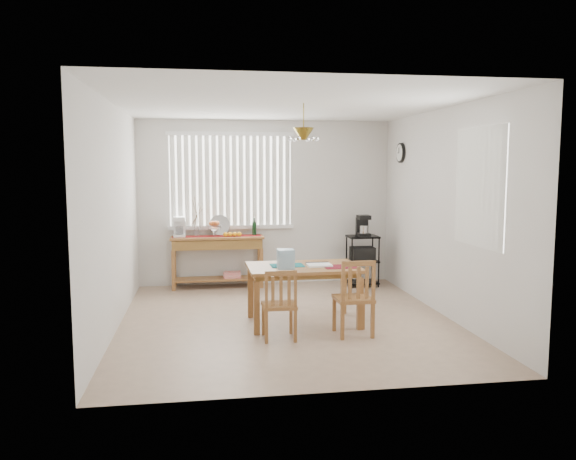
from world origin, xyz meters
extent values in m
cube|color=tan|center=(0.00, 0.00, -0.01)|extent=(4.00, 4.50, 0.01)
cube|color=silver|center=(0.00, 2.30, 1.30)|extent=(4.00, 0.10, 2.60)
cube|color=silver|center=(0.00, -2.30, 1.30)|extent=(4.00, 0.10, 2.60)
cube|color=silver|center=(-2.05, 0.00, 1.30)|extent=(0.10, 4.50, 2.60)
cube|color=silver|center=(2.05, 0.00, 1.30)|extent=(0.10, 4.50, 2.60)
cube|color=white|center=(0.00, 0.00, 2.65)|extent=(4.00, 4.50, 0.10)
cube|color=white|center=(-0.55, 2.25, 1.65)|extent=(1.90, 0.01, 1.40)
cube|color=white|center=(-1.45, 2.23, 1.65)|extent=(0.07, 0.03, 1.40)
cube|color=white|center=(-1.34, 2.23, 1.65)|extent=(0.07, 0.03, 1.40)
cube|color=white|center=(-1.24, 2.23, 1.65)|extent=(0.07, 0.03, 1.40)
cube|color=white|center=(-1.13, 2.23, 1.65)|extent=(0.07, 0.03, 1.40)
cube|color=white|center=(-1.03, 2.23, 1.65)|extent=(0.07, 0.03, 1.40)
cube|color=white|center=(-0.92, 2.23, 1.65)|extent=(0.07, 0.03, 1.40)
cube|color=white|center=(-0.81, 2.23, 1.65)|extent=(0.07, 0.03, 1.40)
cube|color=white|center=(-0.71, 2.23, 1.65)|extent=(0.07, 0.03, 1.40)
cube|color=white|center=(-0.60, 2.23, 1.65)|extent=(0.07, 0.03, 1.40)
cube|color=white|center=(-0.50, 2.23, 1.65)|extent=(0.07, 0.03, 1.40)
cube|color=white|center=(-0.39, 2.23, 1.65)|extent=(0.07, 0.03, 1.40)
cube|color=white|center=(-0.29, 2.23, 1.65)|extent=(0.07, 0.03, 1.40)
cube|color=white|center=(-0.18, 2.23, 1.65)|extent=(0.07, 0.03, 1.40)
cube|color=white|center=(-0.08, 2.23, 1.65)|extent=(0.07, 0.03, 1.40)
cube|color=white|center=(0.03, 2.23, 1.65)|extent=(0.07, 0.03, 1.40)
cube|color=white|center=(0.14, 2.23, 1.65)|extent=(0.07, 0.03, 1.40)
cube|color=white|center=(0.24, 2.23, 1.65)|extent=(0.07, 0.03, 1.40)
cube|color=white|center=(0.35, 2.23, 1.65)|extent=(0.07, 0.03, 1.40)
cube|color=white|center=(-0.55, 2.22, 0.92)|extent=(1.98, 0.06, 0.06)
cube|color=white|center=(-0.55, 2.22, 2.38)|extent=(1.98, 0.06, 0.06)
cube|color=white|center=(2.00, -0.90, 1.65)|extent=(0.01, 1.10, 1.30)
cube|color=white|center=(1.99, -1.40, 1.65)|extent=(0.03, 0.07, 1.30)
cube|color=white|center=(1.99, -1.29, 1.65)|extent=(0.03, 0.07, 1.30)
cube|color=white|center=(1.99, -1.18, 1.65)|extent=(0.03, 0.07, 1.30)
cube|color=white|center=(1.99, -1.07, 1.65)|extent=(0.03, 0.07, 1.30)
cube|color=white|center=(1.99, -0.96, 1.65)|extent=(0.03, 0.07, 1.30)
cube|color=white|center=(1.99, -0.85, 1.65)|extent=(0.03, 0.07, 1.30)
cube|color=white|center=(1.99, -0.74, 1.65)|extent=(0.03, 0.07, 1.30)
cube|color=white|center=(1.99, -0.63, 1.65)|extent=(0.03, 0.07, 1.30)
cube|color=white|center=(1.99, -0.52, 1.65)|extent=(0.03, 0.07, 1.30)
cube|color=white|center=(1.99, -0.41, 1.65)|extent=(0.03, 0.07, 1.30)
cylinder|color=black|center=(1.98, 1.55, 2.08)|extent=(0.04, 0.30, 0.30)
cylinder|color=white|center=(1.95, 1.55, 2.08)|extent=(0.01, 0.25, 0.25)
cylinder|color=olive|center=(0.17, -0.16, 2.43)|extent=(0.01, 0.01, 0.34)
cone|color=olive|center=(0.17, -0.16, 2.25)|extent=(0.24, 0.24, 0.14)
sphere|color=white|center=(0.33, -0.16, 2.19)|extent=(0.05, 0.05, 0.05)
sphere|color=white|center=(0.25, -0.03, 2.19)|extent=(0.05, 0.05, 0.05)
sphere|color=white|center=(0.09, -0.03, 2.19)|extent=(0.05, 0.05, 0.05)
sphere|color=white|center=(0.01, -0.16, 2.19)|extent=(0.05, 0.05, 0.05)
sphere|color=white|center=(0.09, -0.30, 2.19)|extent=(0.05, 0.05, 0.05)
sphere|color=white|center=(0.25, -0.30, 2.19)|extent=(0.05, 0.05, 0.05)
cube|color=#946132|center=(-0.78, 2.03, 0.78)|extent=(1.43, 0.40, 0.04)
cube|color=olive|center=(-0.78, 2.03, 0.69)|extent=(1.37, 0.37, 0.14)
cube|color=#946132|center=(-1.45, 1.87, 0.31)|extent=(0.05, 0.05, 0.61)
cube|color=#946132|center=(-0.11, 1.87, 0.31)|extent=(0.05, 0.05, 0.61)
cube|color=#946132|center=(-1.45, 2.19, 0.31)|extent=(0.05, 0.05, 0.61)
cube|color=#946132|center=(-0.11, 2.19, 0.31)|extent=(0.05, 0.05, 0.61)
cube|color=#946132|center=(-0.78, 2.03, 0.13)|extent=(1.32, 0.35, 0.03)
cube|color=red|center=(-0.56, 2.03, 0.19)|extent=(0.27, 0.20, 0.09)
cube|color=maroon|center=(-0.78, 2.03, 0.80)|extent=(1.35, 0.22, 0.01)
cube|color=white|center=(-1.35, 2.03, 0.82)|extent=(0.18, 0.21, 0.04)
cube|color=white|center=(-1.35, 2.10, 0.94)|extent=(0.18, 0.07, 0.27)
cube|color=white|center=(-1.35, 2.01, 1.08)|extent=(0.18, 0.20, 0.06)
cylinder|color=white|center=(-1.35, 2.00, 0.90)|extent=(0.12, 0.12, 0.12)
cylinder|color=white|center=(-0.83, 2.01, 0.85)|extent=(0.04, 0.04, 0.09)
cone|color=white|center=(-0.83, 2.01, 0.93)|extent=(0.23, 0.23, 0.08)
sphere|color=#AB1E16|center=(-0.78, 2.01, 1.01)|extent=(0.07, 0.07, 0.07)
sphere|color=#AB1E16|center=(-0.81, 2.05, 1.01)|extent=(0.07, 0.07, 0.07)
sphere|color=#AB1E16|center=(-0.85, 2.05, 1.01)|extent=(0.07, 0.07, 0.07)
sphere|color=#AB1E16|center=(-0.87, 2.01, 1.01)|extent=(0.07, 0.07, 0.07)
sphere|color=#AB1E16|center=(-0.85, 1.97, 1.01)|extent=(0.07, 0.07, 0.07)
sphere|color=#AB1E16|center=(-0.81, 1.97, 1.01)|extent=(0.07, 0.07, 0.07)
sphere|color=orange|center=(-0.66, 1.96, 0.84)|extent=(0.07, 0.07, 0.07)
sphere|color=orange|center=(-0.59, 1.96, 0.84)|extent=(0.07, 0.07, 0.07)
sphere|color=orange|center=(-0.52, 1.96, 0.84)|extent=(0.07, 0.07, 0.07)
sphere|color=orange|center=(-0.44, 1.96, 0.84)|extent=(0.07, 0.07, 0.07)
cylinder|color=silver|center=(-0.74, 2.19, 0.96)|extent=(0.32, 0.08, 0.32)
cylinder|color=white|center=(-1.09, 2.07, 0.86)|extent=(0.07, 0.07, 0.12)
cylinder|color=#4C3823|center=(-1.09, 2.07, 1.13)|extent=(0.08, 0.04, 0.40)
cylinder|color=#4C3823|center=(-1.09, 2.07, 1.15)|extent=(0.12, 0.05, 0.43)
cylinder|color=#4C3823|center=(-1.09, 2.07, 1.10)|extent=(0.16, 0.07, 0.32)
cylinder|color=#4C3823|center=(-1.09, 2.07, 1.17)|extent=(0.05, 0.02, 0.49)
cylinder|color=#4C3823|center=(-1.09, 2.07, 1.10)|extent=(0.20, 0.09, 0.27)
cylinder|color=black|center=(-0.20, 2.07, 0.90)|extent=(0.07, 0.07, 0.20)
cylinder|color=black|center=(-0.20, 2.07, 1.04)|extent=(0.02, 0.02, 0.07)
cylinder|color=black|center=(1.26, 1.65, 0.40)|extent=(0.02, 0.02, 0.79)
cylinder|color=black|center=(1.69, 1.65, 0.40)|extent=(0.02, 0.02, 0.79)
cylinder|color=black|center=(1.26, 1.98, 0.40)|extent=(0.02, 0.02, 0.79)
cylinder|color=black|center=(1.69, 1.98, 0.40)|extent=(0.02, 0.02, 0.79)
cube|color=black|center=(1.48, 1.82, 0.78)|extent=(0.47, 0.37, 0.03)
cube|color=black|center=(1.48, 1.82, 0.40)|extent=(0.47, 0.37, 0.02)
cube|color=black|center=(1.48, 1.82, 0.06)|extent=(0.47, 0.37, 0.02)
cube|color=black|center=(1.48, 1.82, 0.51)|extent=(0.36, 0.28, 0.21)
cube|color=black|center=(1.48, 1.80, 0.82)|extent=(0.19, 0.22, 0.05)
cube|color=black|center=(1.48, 1.87, 0.93)|extent=(0.19, 0.07, 0.28)
cube|color=black|center=(1.48, 1.80, 1.09)|extent=(0.19, 0.21, 0.07)
cylinder|color=silver|center=(1.48, 1.79, 0.90)|extent=(0.12, 0.12, 0.12)
cube|color=#946132|center=(0.17, -0.16, 0.68)|extent=(1.32, 0.86, 0.04)
cube|color=olive|center=(0.17, -0.16, 0.63)|extent=(1.22, 0.76, 0.06)
cube|color=#946132|center=(-0.42, -0.54, 0.30)|extent=(0.07, 0.07, 0.61)
cube|color=#946132|center=(0.77, -0.52, 0.30)|extent=(0.07, 0.07, 0.61)
cube|color=#946132|center=(-0.43, 0.19, 0.30)|extent=(0.07, 0.07, 0.61)
cube|color=#946132|center=(0.77, 0.21, 0.30)|extent=(0.07, 0.07, 0.61)
cube|color=#126167|center=(-0.01, -0.12, 0.70)|extent=(0.40, 0.28, 0.01)
cube|color=maroon|center=(0.59, -0.30, 0.70)|extent=(0.40, 0.28, 0.01)
cube|color=white|center=(0.36, -0.21, 0.71)|extent=(0.28, 0.23, 0.02)
cube|color=black|center=(0.36, -0.09, 0.71)|extent=(0.28, 0.03, 0.03)
cube|color=#8CB1CB|center=(-0.06, -0.31, 0.81)|extent=(0.19, 0.19, 0.22)
cube|color=#946132|center=(-0.19, -0.72, 0.37)|extent=(0.36, 0.36, 0.03)
cube|color=#946132|center=(-0.04, -0.57, 0.18)|extent=(0.03, 0.03, 0.35)
cube|color=#946132|center=(-0.35, -0.57, 0.18)|extent=(0.03, 0.03, 0.35)
cube|color=#946132|center=(-0.04, -0.88, 0.18)|extent=(0.03, 0.03, 0.35)
cube|color=#946132|center=(-0.35, -0.88, 0.18)|extent=(0.03, 0.03, 0.35)
cube|color=#946132|center=(-0.04, -0.89, 0.59)|extent=(0.03, 0.03, 0.40)
cube|color=#946132|center=(-0.35, -0.88, 0.59)|extent=(0.03, 0.03, 0.40)
cube|color=#946132|center=(-0.19, -0.88, 0.76)|extent=(0.33, 0.03, 0.05)
cube|color=#946132|center=(-0.11, -0.88, 0.57)|extent=(0.03, 0.02, 0.32)
cube|color=#946132|center=(-0.19, -0.88, 0.57)|extent=(0.03, 0.02, 0.32)
cube|color=#946132|center=(-0.28, -0.88, 0.57)|extent=(0.03, 0.02, 0.32)
cube|color=#946132|center=(0.65, -0.69, 0.41)|extent=(0.41, 0.41, 0.04)
cube|color=#946132|center=(0.81, -0.52, 0.19)|extent=(0.04, 0.04, 0.39)
cube|color=#946132|center=(0.47, -0.53, 0.19)|extent=(0.04, 0.04, 0.39)
cube|color=#946132|center=(0.82, -0.86, 0.19)|extent=(0.04, 0.04, 0.39)
cube|color=#946132|center=(0.48, -0.87, 0.19)|extent=(0.04, 0.04, 0.39)
cube|color=#946132|center=(0.82, -0.87, 0.65)|extent=(0.03, 0.03, 0.44)
cube|color=#946132|center=(0.48, -0.88, 0.65)|extent=(0.03, 0.03, 0.44)
cube|color=#946132|center=(0.65, -0.88, 0.84)|extent=(0.36, 0.04, 0.06)
cube|color=#946132|center=(0.75, -0.87, 0.62)|extent=(0.04, 0.02, 0.35)
cube|color=#946132|center=(0.65, -0.88, 0.62)|extent=(0.04, 0.02, 0.35)
cube|color=#946132|center=(0.56, -0.88, 0.62)|extent=(0.04, 0.02, 0.35)
camera|label=1|loc=(-0.99, -6.64, 1.87)|focal=35.00mm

